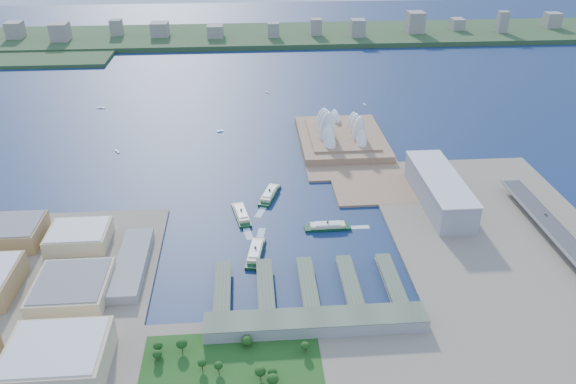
{
  "coord_description": "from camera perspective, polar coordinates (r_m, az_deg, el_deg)",
  "views": [
    {
      "loc": [
        -39.39,
        -516.42,
        352.25
      ],
      "look_at": [
        7.41,
        93.91,
        18.0
      ],
      "focal_mm": 35.0,
      "sensor_mm": 36.0,
      "label": 1
    }
  ],
  "objects": [
    {
      "name": "boat_c",
      "position": [
        1048.77,
        7.78,
        8.81
      ],
      "size": [
        4.44,
        10.6,
        2.31
      ],
      "primitive_type": null,
      "rotation": [
        0.0,
        0.0,
        3.29
      ],
      "color": "white",
      "rests_on": "ground"
    },
    {
      "name": "peninsula",
      "position": [
        864.54,
        5.8,
        4.55
      ],
      "size": [
        135.0,
        220.0,
        3.0
      ],
      "primitive_type": "cube",
      "color": "#926F50",
      "rests_on": "ground"
    },
    {
      "name": "ferry_c",
      "position": [
        611.63,
        -3.33,
        -5.95
      ],
      "size": [
        24.54,
        60.03,
        11.03
      ],
      "primitive_type": null,
      "rotation": [
        0.0,
        0.0,
        2.97
      ],
      "color": "#0D371B",
      "rests_on": "ground"
    },
    {
      "name": "west_buildings",
      "position": [
        596.97,
        -24.43,
        -8.58
      ],
      "size": [
        200.0,
        280.0,
        27.0
      ],
      "primitive_type": null,
      "color": "#A08050",
      "rests_on": "west_land"
    },
    {
      "name": "boat_b",
      "position": [
        926.96,
        -6.94,
        6.18
      ],
      "size": [
        10.72,
        6.38,
        2.73
      ],
      "primitive_type": null,
      "rotation": [
        0.0,
        0.0,
        1.87
      ],
      "color": "white",
      "rests_on": "ground"
    },
    {
      "name": "terminal_building",
      "position": [
        516.01,
        2.86,
        -13.11
      ],
      "size": [
        200.0,
        28.0,
        12.0
      ],
      "primitive_type": "cube",
      "color": "gray",
      "rests_on": "south_land"
    },
    {
      "name": "opera_house",
      "position": [
        870.46,
        5.52,
        6.91
      ],
      "size": [
        134.0,
        180.0,
        58.0
      ],
      "primitive_type": null,
      "color": "white",
      "rests_on": "peninsula"
    },
    {
      "name": "ground",
      "position": [
        626.36,
        -0.02,
        -5.58
      ],
      "size": [
        3000.0,
        3000.0,
        0.0
      ],
      "primitive_type": "plane",
      "color": "#0E2043",
      "rests_on": "ground"
    },
    {
      "name": "boat_e",
      "position": [
        1105.43,
        -2.12,
        10.1
      ],
      "size": [
        7.55,
        10.22,
        2.44
      ],
      "primitive_type": null,
      "rotation": [
        0.0,
        0.0,
        0.5
      ],
      "color": "white",
      "rests_on": "ground"
    },
    {
      "name": "boat_a",
      "position": [
        885.67,
        -16.96,
        3.98
      ],
      "size": [
        8.72,
        11.86,
        2.32
      ],
      "primitive_type": null,
      "rotation": [
        0.0,
        0.0,
        0.54
      ],
      "color": "white",
      "rests_on": "ground"
    },
    {
      "name": "toaster_building",
      "position": [
        721.61,
        15.11,
        0.19
      ],
      "size": [
        45.0,
        155.0,
        35.0
      ],
      "primitive_type": "cube",
      "color": "gray",
      "rests_on": "east_land"
    },
    {
      "name": "far_skyline",
      "position": [
        1509.7,
        -2.92,
        16.65
      ],
      "size": [
        1900.0,
        140.0,
        55.0
      ],
      "primitive_type": null,
      "color": "gray",
      "rests_on": "far_shore"
    },
    {
      "name": "ferry_b",
      "position": [
        722.17,
        -1.89,
        -0.07
      ],
      "size": [
        32.58,
        60.03,
        11.03
      ],
      "primitive_type": null,
      "rotation": [
        0.0,
        0.0,
        -0.32
      ],
      "color": "#0D371B",
      "rests_on": "ground"
    },
    {
      "name": "far_shore",
      "position": [
        1536.46,
        -2.91,
        15.58
      ],
      "size": [
        2200.0,
        260.0,
        12.0
      ],
      "primitive_type": "cube",
      "color": "#2D4926",
      "rests_on": "ground"
    },
    {
      "name": "ferry_a",
      "position": [
        680.99,
        -4.78,
        -2.09
      ],
      "size": [
        25.25,
        59.06,
        10.84
      ],
      "primitive_type": null,
      "rotation": [
        0.0,
        0.0,
        0.19
      ],
      "color": "#0D371B",
      "rests_on": "ground"
    },
    {
      "name": "ferry_d",
      "position": [
        656.58,
        4.05,
        -3.36
      ],
      "size": [
        54.1,
        14.37,
        10.2
      ],
      "primitive_type": null,
      "rotation": [
        0.0,
        0.0,
        1.58
      ],
      "color": "#0D371B",
      "rests_on": "ground"
    },
    {
      "name": "boat_d",
      "position": [
        1076.77,
        -18.46,
        8.12
      ],
      "size": [
        14.92,
        5.32,
        2.47
      ],
      "primitive_type": null,
      "rotation": [
        0.0,
        0.0,
        1.42
      ],
      "color": "white",
      "rests_on": "ground"
    },
    {
      "name": "ferry_wharves",
      "position": [
        564.39,
        2.01,
        -9.4
      ],
      "size": [
        184.0,
        90.0,
        9.3
      ],
      "primitive_type": null,
      "color": "#4A5943",
      "rests_on": "ground"
    },
    {
      "name": "car_c",
      "position": [
        720.34,
        24.75,
        -2.12
      ],
      "size": [
        1.97,
        4.85,
        1.41
      ],
      "primitive_type": "imported",
      "color": "slate",
      "rests_on": "expressway"
    },
    {
      "name": "west_land",
      "position": [
        580.21,
        -25.16,
        -11.83
      ],
      "size": [
        220.0,
        390.0,
        3.0
      ],
      "primitive_type": "cube",
      "color": "gray",
      "rests_on": "ground"
    },
    {
      "name": "east_land",
      "position": [
        647.02,
        22.21,
        -6.63
      ],
      "size": [
        240.0,
        500.0,
        3.0
      ],
      "primitive_type": "cube",
      "color": "gray",
      "rests_on": "ground"
    },
    {
      "name": "park",
      "position": [
        472.68,
        -5.8,
        -17.77
      ],
      "size": [
        150.0,
        110.0,
        16.0
      ],
      "primitive_type": null,
      "color": "#194714",
      "rests_on": "south_land"
    }
  ]
}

